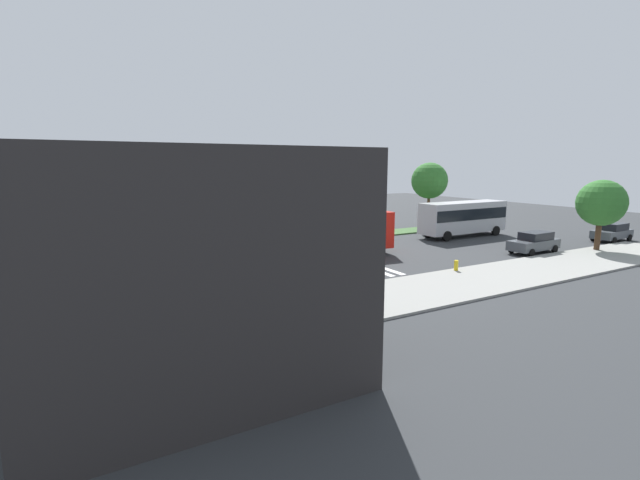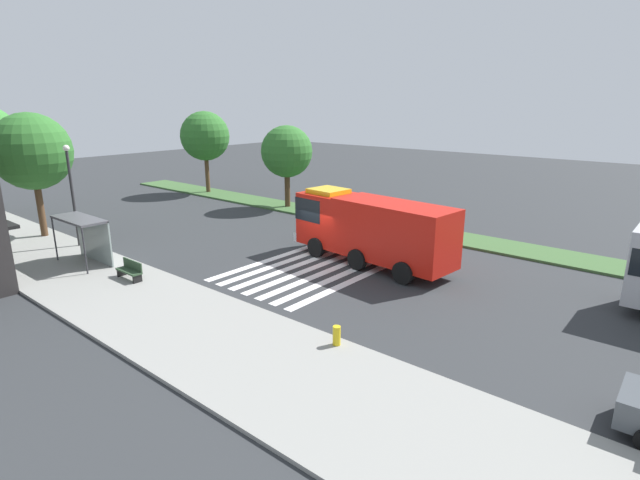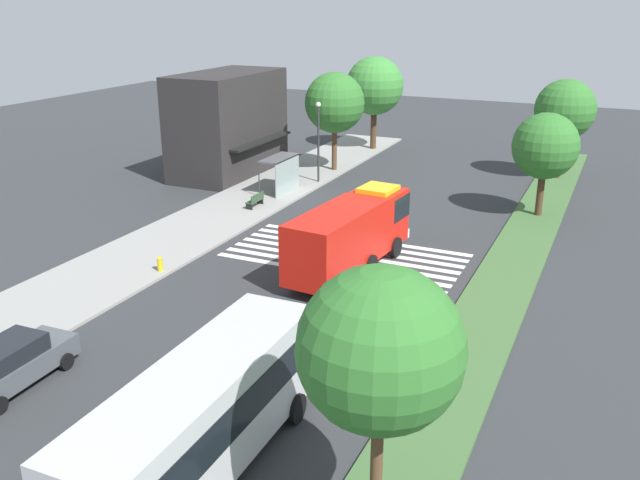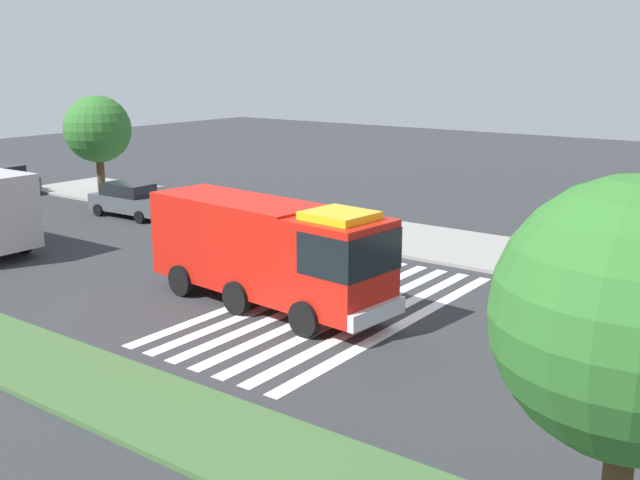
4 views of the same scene
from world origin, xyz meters
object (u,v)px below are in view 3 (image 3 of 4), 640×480
object	(u,v)px
fire_truck	(353,231)
parked_car_mid	(11,364)
street_lamp	(318,135)
bus_stop_shelter	(283,168)
bench_near_shelter	(256,200)
median_tree_west	(545,146)
fire_hydrant	(160,264)
median_tree_far_west	(380,350)
sidewalk_tree_center	(335,103)
median_tree_center	(565,110)
transit_bus	(201,414)
sidewalk_tree_east	(375,86)

from	to	relation	value
fire_truck	parked_car_mid	world-z (taller)	fire_truck
fire_truck	street_lamp	world-z (taller)	street_lamp
bus_stop_shelter	bench_near_shelter	xyz separation A→B (m)	(-4.00, -0.03, -1.30)
street_lamp	median_tree_west	bearing A→B (deg)	-95.99
median_tree_west	fire_hydrant	world-z (taller)	median_tree_west
parked_car_mid	median_tree_west	xyz separation A→B (m)	(28.38, -14.28, 3.62)
median_tree_far_west	median_tree_west	xyz separation A→B (m)	(29.89, -0.00, -0.97)
fire_truck	median_tree_far_west	xyz separation A→B (m)	(-16.95, -7.46, 3.46)
bus_stop_shelter	street_lamp	distance (m)	4.15
fire_truck	bus_stop_shelter	size ratio (longest dim) A/B	2.73
sidewalk_tree_center	fire_hydrant	bearing A→B (deg)	-178.76
bus_stop_shelter	median_tree_west	bearing A→B (deg)	-83.61
bench_near_shelter	median_tree_far_west	distance (m)	29.86
median_tree_center	sidewalk_tree_center	bearing A→B (deg)	106.02
transit_bus	bus_stop_shelter	size ratio (longest dim) A/B	2.87
sidewalk_tree_east	median_tree_far_west	bearing A→B (deg)	-159.61
parked_car_mid	median_tree_far_west	size ratio (longest dim) A/B	0.66
bench_near_shelter	fire_hydrant	xyz separation A→B (m)	(-11.68, -1.14, -0.10)
fire_hydrant	bus_stop_shelter	bearing A→B (deg)	4.25
sidewalk_tree_center	median_tree_center	distance (m)	17.15
bus_stop_shelter	sidewalk_tree_center	size ratio (longest dim) A/B	0.46
street_lamp	median_tree_center	size ratio (longest dim) A/B	0.79
sidewalk_tree_east	median_tree_west	bearing A→B (deg)	-131.25
transit_bus	sidewalk_tree_east	xyz separation A→B (m)	(44.10, 11.14, 3.60)
bus_stop_shelter	median_tree_center	distance (m)	21.34
bus_stop_shelter	median_tree_far_west	xyz separation A→B (m)	(-27.97, -17.15, 3.60)
street_lamp	sidewalk_tree_east	size ratio (longest dim) A/B	0.72
street_lamp	fire_truck	bearing A→B (deg)	-149.46
bus_stop_shelter	median_tree_west	size ratio (longest dim) A/B	0.54
bench_near_shelter	sidewalk_tree_center	bearing A→B (deg)	-3.18
bus_stop_shelter	street_lamp	bearing A→B (deg)	-16.46
transit_bus	median_tree_center	distance (m)	40.44
transit_bus	sidewalk_tree_center	size ratio (longest dim) A/B	1.32
street_lamp	median_tree_west	world-z (taller)	median_tree_west
sidewalk_tree_center	sidewalk_tree_east	distance (m)	8.88
fire_truck	street_lamp	distance (m)	17.06
fire_hydrant	median_tree_center	bearing A→B (deg)	-29.79
median_tree_far_west	median_tree_west	world-z (taller)	median_tree_far_west
sidewalk_tree_east	median_tree_center	xyz separation A→B (m)	(-4.14, -16.49, -0.43)
street_lamp	median_tree_west	distance (m)	16.20
sidewalk_tree_center	median_tree_far_west	world-z (taller)	sidewalk_tree_center
fire_truck	fire_hydrant	bearing A→B (deg)	124.11
parked_car_mid	median_tree_center	distance (m)	41.49
median_tree_far_west	median_tree_center	size ratio (longest dim) A/B	1.00
fire_truck	transit_bus	distance (m)	16.84
bench_near_shelter	fire_hydrant	world-z (taller)	bench_near_shelter
bus_stop_shelter	parked_car_mid	bearing A→B (deg)	-173.81
fire_truck	street_lamp	bearing A→B (deg)	35.99
parked_car_mid	sidewalk_tree_center	world-z (taller)	sidewalk_tree_center
sidewalk_tree_east	sidewalk_tree_center	bearing A→B (deg)	-180.00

